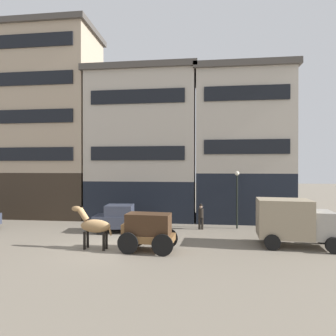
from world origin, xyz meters
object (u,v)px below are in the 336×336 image
cargo_wagon (148,229)px  draft_horse (94,225)px  sedan_light (121,218)px  pedestrian_officer (201,215)px  delivery_truck_near (295,221)px  streetlamp_curbside (237,191)px

cargo_wagon → draft_horse: draft_horse is taller
sedan_light → cargo_wagon: bearing=-57.0°
draft_horse → pedestrian_officer: (5.76, 5.35, -0.29)m
sedan_light → pedestrian_officer: (5.40, 1.37, 0.07)m
delivery_truck_near → sedan_light: (-10.57, 2.26, -0.51)m
cargo_wagon → draft_horse: size_ratio=1.28×
draft_horse → pedestrian_officer: size_ratio=1.31×
pedestrian_officer → sedan_light: bearing=-165.7°
cargo_wagon → delivery_truck_near: delivery_truck_near is taller
sedan_light → delivery_truck_near: bearing=-12.1°
draft_horse → sedan_light: draft_horse is taller
cargo_wagon → draft_horse: 2.95m
sedan_light → streetlamp_curbside: size_ratio=0.93×
sedan_light → streetlamp_curbside: streetlamp_curbside is taller
delivery_truck_near → streetlamp_curbside: bearing=121.6°
draft_horse → delivery_truck_near: (10.93, 1.71, 0.15)m
sedan_light → pedestrian_officer: size_ratio=2.13×
pedestrian_officer → streetlamp_curbside: bearing=12.5°
draft_horse → delivery_truck_near: delivery_truck_near is taller
delivery_truck_near → pedestrian_officer: 6.33m
sedan_light → pedestrian_officer: sedan_light is taller
draft_horse → streetlamp_curbside: bearing=35.4°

